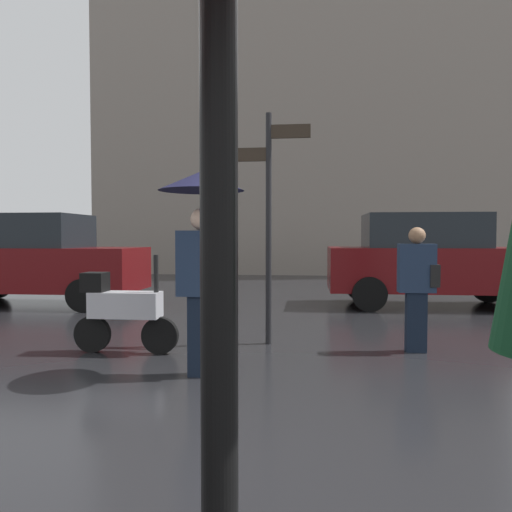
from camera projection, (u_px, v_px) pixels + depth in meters
pedestrian_with_umbrella at (202, 226)px, 5.05m from camera, size 0.89×0.89×2.14m
pedestrian_with_bag at (418, 281)px, 6.13m from camera, size 0.49×0.24×1.58m
parked_scooter at (122, 309)px, 6.08m from camera, size 1.34×0.32×1.23m
parked_car_left at (430, 259)px, 10.14m from camera, size 4.31×1.85×1.94m
parked_car_right at (32, 259)px, 10.45m from camera, size 4.57×1.92×1.94m
street_signpost at (269, 205)px, 6.56m from camera, size 1.08×0.08×3.12m
building_block at (295, 52)px, 19.42m from camera, size 15.90×2.72×17.71m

